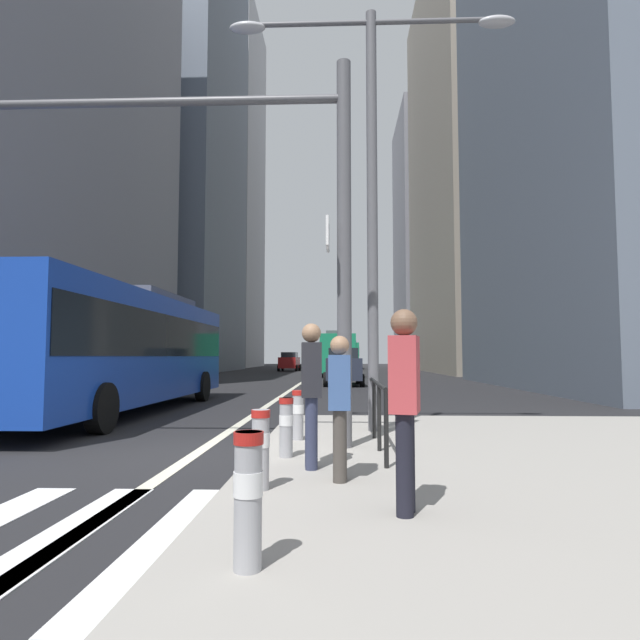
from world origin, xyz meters
name	(u,v)px	position (x,y,z in m)	size (l,w,h in m)	color
ground_plane	(298,385)	(0.00, 20.00, 0.00)	(160.00, 160.00, 0.00)	black
median_island	(581,462)	(5.50, -1.00, 0.07)	(9.00, 10.00, 0.15)	gray
lane_centre_line	(309,377)	(0.00, 30.00, 0.01)	(0.20, 80.00, 0.01)	beige
office_tower_left_near	(11,90)	(-16.00, 19.45, 16.27)	(11.42, 24.63, 32.54)	gray
office_tower_left_mid	(167,135)	(-16.00, 45.60, 24.86)	(13.53, 19.85, 49.72)	slate
office_tower_left_far	(216,188)	(-16.00, 68.03, 26.27)	(12.13, 16.60, 52.54)	#9E9EA3
office_tower_right_mid	(488,163)	(17.00, 43.94, 20.75)	(12.46, 25.50, 41.50)	gray
office_tower_right_far	(442,241)	(17.00, 68.05, 18.16)	(12.62, 16.29, 36.32)	gray
city_bus_blue_oncoming	(123,344)	(-3.63, 5.72, 1.84)	(2.72, 11.90, 3.40)	#14389E
city_bus_red_receding	(338,352)	(2.07, 34.08, 1.84)	(2.71, 11.57, 3.40)	#198456
city_bus_red_distant	(348,354)	(3.19, 58.03, 1.84)	(2.81, 10.94, 3.40)	#198456
car_oncoming_mid	(289,361)	(-3.05, 46.71, 0.99)	(2.17, 4.10, 1.94)	maroon
car_receding_near	(343,366)	(2.35, 19.68, 0.99)	(2.15, 4.63, 1.94)	#232838
traffic_signal_gantry	(209,189)	(0.19, -0.38, 4.12)	(6.32, 0.65, 6.00)	#515156
street_lamp_post	(372,157)	(2.85, 1.42, 5.28)	(5.50, 0.32, 8.00)	#56565B
bollard_front	(248,492)	(1.64, -5.00, 0.64)	(0.20, 0.20, 0.87)	#99999E
bollard_left	(261,445)	(1.42, -2.95, 0.60)	(0.20, 0.20, 0.81)	#99999E
bollard_right	(286,424)	(1.50, -1.18, 0.60)	(0.20, 0.20, 0.80)	#99999E
bollard_back	(298,412)	(1.54, 0.32, 0.60)	(0.20, 0.20, 0.80)	#99999E
pedestrian_railing	(376,398)	(2.80, -0.06, 0.85)	(0.06, 3.62, 0.98)	black
pedestrian_waiting	(340,400)	(2.23, -2.52, 1.03)	(0.25, 0.39, 1.59)	#423D38
pedestrian_walking	(405,398)	(2.80, -3.74, 1.15)	(0.32, 0.42, 1.78)	black
pedestrian_far	(311,387)	(1.88, -1.89, 1.14)	(0.27, 0.40, 1.77)	#2D334C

